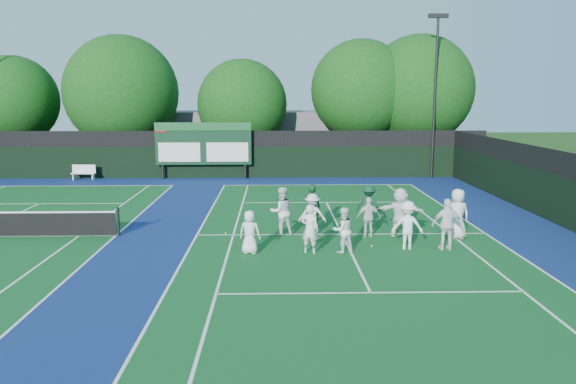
{
  "coord_description": "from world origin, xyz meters",
  "views": [
    {
      "loc": [
        -2.55,
        -19.62,
        5.2
      ],
      "look_at": [
        -2.0,
        3.0,
        1.3
      ],
      "focal_mm": 35.0,
      "sensor_mm": 36.0,
      "label": 1
    }
  ],
  "objects": [
    {
      "name": "back_fence",
      "position": [
        -6.0,
        16.0,
        1.36
      ],
      "size": [
        34.0,
        0.08,
        3.0
      ],
      "color": "black",
      "rests_on": "ground"
    },
    {
      "name": "tree_b",
      "position": [
        -12.82,
        19.58,
        5.2
      ],
      "size": [
        7.74,
        7.74,
        9.27
      ],
      "color": "black",
      "rests_on": "ground"
    },
    {
      "name": "tennis_ball_1",
      "position": [
        0.16,
        2.88,
        0.03
      ],
      "size": [
        0.07,
        0.07,
        0.07
      ],
      "primitive_type": "sphere",
      "color": "#C7C817",
      "rests_on": "ground"
    },
    {
      "name": "tree_e",
      "position": [
        7.59,
        19.58,
        5.4
      ],
      "size": [
        7.52,
        7.52,
        9.36
      ],
      "color": "black",
      "rests_on": "ground"
    },
    {
      "name": "player_front_1",
      "position": [
        -1.39,
        -1.52,
        0.83
      ],
      "size": [
        0.71,
        0.58,
        1.66
      ],
      "primitive_type": "imported",
      "rotation": [
        0.0,
        0.0,
        2.79
      ],
      "color": "silver",
      "rests_on": "ground"
    },
    {
      "name": "light_pole_right",
      "position": [
        7.5,
        15.7,
        6.3
      ],
      "size": [
        1.2,
        0.3,
        10.12
      ],
      "color": "black",
      "rests_on": "ground"
    },
    {
      "name": "ground",
      "position": [
        0.0,
        0.0,
        0.0
      ],
      "size": [
        120.0,
        120.0,
        0.0
      ],
      "primitive_type": "plane",
      "color": "#193B10",
      "rests_on": "ground"
    },
    {
      "name": "tennis_ball_5",
      "position": [
        0.82,
        -0.8,
        0.03
      ],
      "size": [
        0.07,
        0.07,
        0.07
      ],
      "primitive_type": "sphere",
      "color": "#C7C817",
      "rests_on": "ground"
    },
    {
      "name": "court_apron",
      "position": [
        -6.0,
        1.0,
        0.0
      ],
      "size": [
        34.0,
        32.0,
        0.01
      ],
      "primitive_type": "cube",
      "color": "navy",
      "rests_on": "ground"
    },
    {
      "name": "player_back_1",
      "position": [
        -1.13,
        0.91,
        0.8
      ],
      "size": [
        1.08,
        0.69,
        1.59
      ],
      "primitive_type": "imported",
      "rotation": [
        0.0,
        0.0,
        3.04
      ],
      "color": "silver",
      "rests_on": "ground"
    },
    {
      "name": "tennis_ball_2",
      "position": [
        4.11,
        -2.8,
        0.03
      ],
      "size": [
        0.07,
        0.07,
        0.07
      ],
      "primitive_type": "sphere",
      "color": "#C7C817",
      "rests_on": "ground"
    },
    {
      "name": "bench",
      "position": [
        -14.46,
        15.37,
        0.51
      ],
      "size": [
        1.52,
        0.52,
        0.94
      ],
      "color": "silver",
      "rests_on": "ground"
    },
    {
      "name": "player_front_4",
      "position": [
        3.3,
        -1.22,
        0.89
      ],
      "size": [
        1.04,
        0.44,
        1.78
      ],
      "primitive_type": "imported",
      "rotation": [
        0.0,
        0.0,
        3.14
      ],
      "color": "white",
      "rests_on": "ground"
    },
    {
      "name": "player_back_0",
      "position": [
        -2.3,
        0.93,
        0.92
      ],
      "size": [
        1.07,
        0.95,
        1.84
      ],
      "primitive_type": "imported",
      "rotation": [
        0.0,
        0.0,
        3.46
      ],
      "color": "silver",
      "rests_on": "ground"
    },
    {
      "name": "player_front_0",
      "position": [
        -3.38,
        -1.49,
        0.73
      ],
      "size": [
        0.8,
        0.61,
        1.46
      ],
      "primitive_type": "imported",
      "rotation": [
        0.0,
        0.0,
        2.93
      ],
      "color": "silver",
      "rests_on": "ground"
    },
    {
      "name": "player_back_2",
      "position": [
        0.94,
        0.64,
        0.75
      ],
      "size": [
        0.89,
        0.39,
        1.5
      ],
      "primitive_type": "imported",
      "rotation": [
        0.0,
        0.0,
        3.17
      ],
      "color": "silver",
      "rests_on": "ground"
    },
    {
      "name": "tree_a",
      "position": [
        -20.18,
        19.58,
        4.71
      ],
      "size": [
        6.05,
        6.05,
        7.9
      ],
      "color": "black",
      "rests_on": "ground"
    },
    {
      "name": "player_front_3",
      "position": [
        1.98,
        -1.07,
        0.83
      ],
      "size": [
        1.15,
        0.75,
        1.66
      ],
      "primitive_type": "imported",
      "rotation": [
        0.0,
        0.0,
        3.01
      ],
      "color": "white",
      "rests_on": "ground"
    },
    {
      "name": "player_back_4",
      "position": [
        4.12,
        0.27,
        0.93
      ],
      "size": [
        0.96,
        0.67,
        1.86
      ],
      "primitive_type": "imported",
      "rotation": [
        0.0,
        0.0,
        3.23
      ],
      "color": "silver",
      "rests_on": "ground"
    },
    {
      "name": "coach_left",
      "position": [
        -1.06,
        2.14,
        0.88
      ],
      "size": [
        0.75,
        0.63,
        1.76
      ],
      "primitive_type": "imported",
      "rotation": [
        0.0,
        0.0,
        2.77
      ],
      "color": "#0E341A",
      "rests_on": "ground"
    },
    {
      "name": "near_court",
      "position": [
        0.0,
        1.0,
        0.01
      ],
      "size": [
        11.05,
        23.85,
        0.01
      ],
      "color": "#104E1E",
      "rests_on": "ground"
    },
    {
      "name": "tennis_ball_3",
      "position": [
        -4.41,
        1.21,
        0.03
      ],
      "size": [
        0.07,
        0.07,
        0.07
      ],
      "primitive_type": "sphere",
      "color": "#C7C817",
      "rests_on": "ground"
    },
    {
      "name": "scoreboard",
      "position": [
        -7.01,
        15.59,
        2.19
      ],
      "size": [
        6.0,
        0.21,
        3.55
      ],
      "color": "black",
      "rests_on": "ground"
    },
    {
      "name": "player_front_2",
      "position": [
        -0.27,
        -1.43,
        0.77
      ],
      "size": [
        0.89,
        0.79,
        1.54
      ],
      "primitive_type": "imported",
      "rotation": [
        0.0,
        0.0,
        3.46
      ],
      "color": "white",
      "rests_on": "ground"
    },
    {
      "name": "tree_d",
      "position": [
        3.58,
        19.58,
        5.4
      ],
      "size": [
        6.9,
        6.9,
        9.03
      ],
      "color": "black",
      "rests_on": "ground"
    },
    {
      "name": "coach_right",
      "position": [
        1.28,
        2.66,
        0.81
      ],
      "size": [
        1.19,
        0.95,
        1.62
      ],
      "primitive_type": "imported",
      "rotation": [
        0.0,
        0.0,
        2.76
      ],
      "color": "#0E3620",
      "rests_on": "ground"
    },
    {
      "name": "player_back_3",
      "position": [
        2.12,
        0.7,
        0.92
      ],
      "size": [
        1.79,
        1.05,
        1.84
      ],
      "primitive_type": "imported",
      "rotation": [
        0.0,
        0.0,
        2.82
      ],
      "color": "white",
      "rests_on": "ground"
    },
    {
      "name": "clubhouse",
      "position": [
        -2.0,
        24.0,
        2.0
      ],
      "size": [
        18.0,
        6.0,
        4.0
      ],
      "primitive_type": "cube",
      "color": "#5C5C61",
      "rests_on": "ground"
    },
    {
      "name": "tree_c",
      "position": [
        -4.61,
        19.58,
        4.44
      ],
      "size": [
        6.17,
        6.17,
        7.68
      ],
      "color": "black",
      "rests_on": "ground"
    },
    {
      "name": "tennis_ball_4",
      "position": [
        2.32,
        1.71,
        0.03
      ],
      "size": [
        0.07,
        0.07,
        0.07
      ],
      "primitive_type": "sphere",
      "color": "#C7C817",
      "rests_on": "ground"
    }
  ]
}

